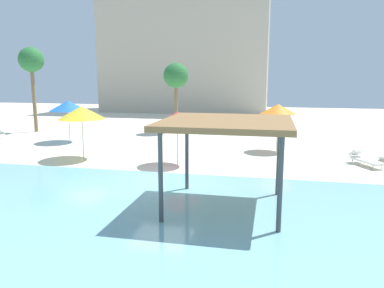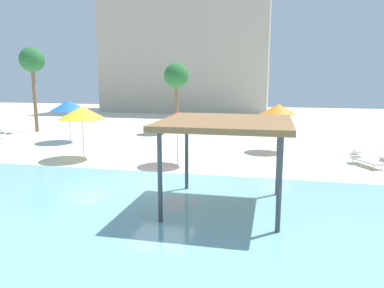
# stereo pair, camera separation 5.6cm
# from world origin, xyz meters

# --- Properties ---
(ground_plane) EXTENTS (80.00, 80.00, 0.00)m
(ground_plane) POSITION_xyz_m (0.00, 0.00, 0.00)
(ground_plane) COLOR beige
(lagoon_water) EXTENTS (44.00, 13.50, 0.04)m
(lagoon_water) POSITION_xyz_m (0.00, -5.25, 0.02)
(lagoon_water) COLOR #7AB7C1
(lagoon_water) RESTS_ON ground
(shade_pavilion) EXTENTS (4.09, 4.09, 2.94)m
(shade_pavilion) POSITION_xyz_m (2.96, -2.35, 2.75)
(shade_pavilion) COLOR #42474C
(shade_pavilion) RESTS_ON ground
(beach_umbrella_red_0) EXTENTS (2.08, 2.08, 2.62)m
(beach_umbrella_red_0) POSITION_xyz_m (-0.12, 3.28, 2.33)
(beach_umbrella_red_0) COLOR silver
(beach_umbrella_red_0) RESTS_ON ground
(beach_umbrella_orange_1) EXTENTS (2.04, 2.04, 2.74)m
(beach_umbrella_orange_1) POSITION_xyz_m (4.70, 7.79, 2.46)
(beach_umbrella_orange_1) COLOR silver
(beach_umbrella_orange_1) RESTS_ON ground
(beach_umbrella_yellow_2) EXTENTS (2.44, 2.44, 2.78)m
(beach_umbrella_yellow_2) POSITION_xyz_m (-5.34, 3.55, 2.44)
(beach_umbrella_yellow_2) COLOR silver
(beach_umbrella_yellow_2) RESTS_ON ground
(beach_umbrella_blue_4) EXTENTS (2.42, 2.42, 2.74)m
(beach_umbrella_blue_4) POSITION_xyz_m (-8.78, 8.08, 2.41)
(beach_umbrella_blue_4) COLOR silver
(beach_umbrella_blue_4) RESTS_ON ground
(lounge_chair_0) EXTENTS (1.39, 1.96, 0.74)m
(lounge_chair_0) POSITION_xyz_m (8.87, 5.05, 0.33)
(lounge_chair_0) COLOR white
(lounge_chair_0) RESTS_ON ground
(palm_tree_0) EXTENTS (1.90, 1.90, 6.52)m
(palm_tree_0) POSITION_xyz_m (-13.83, 11.72, 5.40)
(palm_tree_0) COLOR brown
(palm_tree_0) RESTS_ON ground
(palm_tree_1) EXTENTS (1.90, 1.90, 5.33)m
(palm_tree_1) POSITION_xyz_m (-2.90, 13.68, 4.27)
(palm_tree_1) COLOR brown
(palm_tree_1) RESTS_ON ground
(hotel_block_0) EXTENTS (20.03, 8.62, 16.22)m
(hotel_block_0) POSITION_xyz_m (-6.37, 32.08, 8.11)
(hotel_block_0) COLOR #B2A893
(hotel_block_0) RESTS_ON ground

